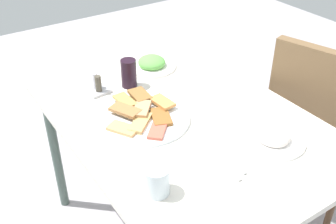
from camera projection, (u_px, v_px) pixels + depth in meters
dining_table at (184, 133)px, 1.59m from camera, size 1.19×0.85×0.71m
dining_chair at (317, 121)px, 1.88m from camera, size 0.52×0.52×0.91m
pide_platter at (143, 116)px, 1.54m from camera, size 0.35×0.35×0.04m
salad_plate_greens at (152, 64)px, 1.89m from camera, size 0.23×0.23×0.06m
salad_plate_rice at (272, 137)px, 1.42m from camera, size 0.24×0.24×0.06m
soda_can at (129, 73)px, 1.72m from camera, size 0.08×0.08×0.12m
drinking_glass at (157, 180)px, 1.20m from camera, size 0.08×0.08×0.09m
paper_napkin at (223, 162)px, 1.33m from camera, size 0.15×0.15×0.00m
fork at (218, 163)px, 1.32m from camera, size 0.20×0.02×0.00m
spoon at (227, 159)px, 1.34m from camera, size 0.17×0.02×0.00m
condiment_caddy at (97, 86)px, 1.70m from camera, size 0.10×0.10×0.08m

